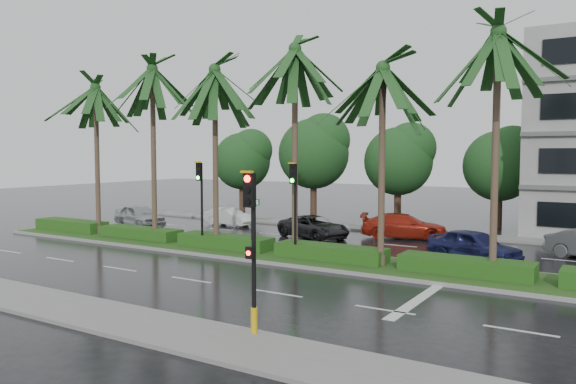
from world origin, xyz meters
The scene contains 17 objects.
ground centered at (0.00, 0.00, 0.00)m, with size 120.00×120.00×0.00m, color black.
near_sidewalk centered at (0.00, -10.20, 0.06)m, with size 40.00×2.40×0.12m, color slate.
far_sidewalk centered at (0.00, 12.00, 0.06)m, with size 40.00×2.00×0.12m, color slate.
median centered at (0.00, 1.00, 0.08)m, with size 36.00×4.00×0.15m.
hedge centered at (0.00, 1.00, 0.45)m, with size 35.20×1.40×0.60m.
lane_markings centered at (3.04, -0.43, 0.01)m, with size 34.00×13.06×0.01m.
palm_row centered at (-1.25, 1.02, 8.52)m, with size 26.30×4.20×10.41m.
signal_near centered at (6.00, -9.39, 2.50)m, with size 0.34×0.45×4.36m.
signal_median_left centered at (-4.00, 0.30, 3.00)m, with size 0.34×0.42×4.36m.
signal_median_right centered at (1.50, 0.30, 3.00)m, with size 0.34×0.42×4.36m.
street_sign centered at (-1.00, 0.48, 2.12)m, with size 0.95×0.09×2.60m.
bg_trees centered at (-0.14, 17.59, 4.76)m, with size 33.03×5.57×8.05m.
car_silver centered at (-13.42, 5.12, 0.75)m, with size 4.42×1.78×1.51m, color #AAADB1.
car_white centered at (-8.77, 8.85, 0.61)m, with size 3.70×1.29×1.22m, color silver.
car_darkgrey centered at (-1.14, 6.92, 0.65)m, with size 4.66×2.15×1.29m, color black.
car_red centered at (3.36, 9.57, 0.72)m, with size 4.94×2.01×1.43m, color #A02011.
car_blue centered at (8.50, 4.50, 0.74)m, with size 4.33×1.74×1.48m, color navy.
Camera 1 is at (14.47, -21.37, 4.94)m, focal length 35.00 mm.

